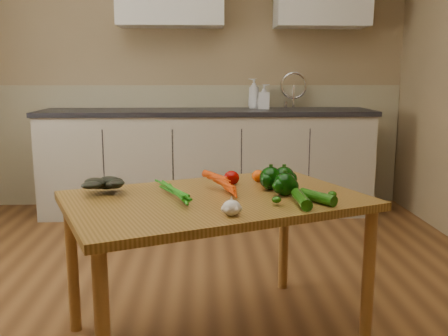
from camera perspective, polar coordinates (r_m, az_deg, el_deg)
room at (r=2.30m, az=-6.68°, el=11.77°), size 4.04×5.04×2.64m
counter_run at (r=4.37m, az=-1.81°, el=0.90°), size 2.84×0.64×1.14m
table at (r=2.20m, az=-1.02°, el=-5.17°), size 1.47×1.22×0.67m
soap_bottle_a at (r=4.49m, az=3.44°, el=8.51°), size 0.12×0.12×0.26m
soap_bottle_b at (r=4.41m, az=4.60°, el=8.14°), size 0.11×0.11×0.21m
soap_bottle_c at (r=4.44m, az=4.42°, el=7.71°), size 0.12×0.12×0.14m
carrot_bunch at (r=2.22m, az=-1.77°, el=-2.24°), size 0.28×0.25×0.06m
leafy_greens at (r=2.29m, az=-13.60°, el=-1.77°), size 0.18×0.16×0.09m
garlic_bulb at (r=1.89m, az=0.87°, el=-4.56°), size 0.07×0.07×0.06m
pepper_a at (r=2.32m, az=5.36°, el=-1.18°), size 0.10×0.10×0.10m
pepper_b at (r=2.35m, az=6.87°, el=-1.12°), size 0.10×0.10×0.10m
pepper_c at (r=2.21m, az=6.97°, el=-1.87°), size 0.10×0.10×0.10m
tomato_a at (r=2.41m, az=0.86°, el=-1.13°), size 0.08×0.08×0.07m
tomato_b at (r=2.49m, az=3.92°, el=-0.89°), size 0.06×0.06×0.06m
tomato_c at (r=2.42m, az=5.62°, el=-1.23°), size 0.07×0.07×0.06m
zucchini_a at (r=2.12m, az=10.64°, el=-3.29°), size 0.14×0.18×0.05m
zucchini_b at (r=2.06m, az=8.85°, el=-3.56°), size 0.05×0.21×0.05m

